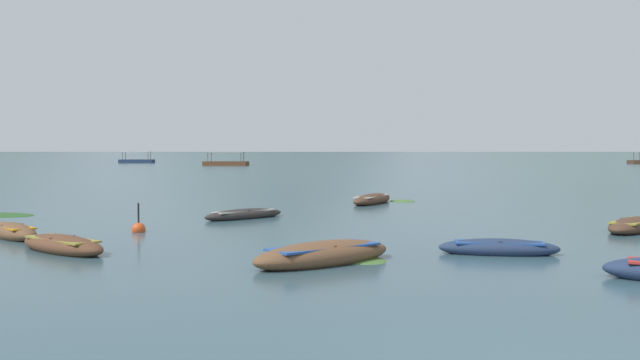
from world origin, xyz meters
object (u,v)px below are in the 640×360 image
object	(u,v)px
rowboat_4	(499,248)
rowboat_5	(372,200)
rowboat_8	(633,225)
mooring_buoy	(139,229)
rowboat_6	(324,255)
ferry_1	(137,161)
rowboat_1	(244,215)
ferry_2	(226,163)
rowboat_7	(62,245)
rowboat_3	(12,232)

from	to	relation	value
rowboat_4	rowboat_5	xyz separation A→B (m)	(-1.39, 16.62, 0.04)
rowboat_8	mooring_buoy	size ratio (longest dim) A/B	3.28
rowboat_4	rowboat_5	size ratio (longest dim) A/B	0.75
rowboat_6	ferry_1	xyz separation A→B (m)	(-33.68, 126.01, 0.24)
rowboat_1	rowboat_6	distance (m)	10.95
rowboat_8	rowboat_4	bearing A→B (deg)	-141.06
mooring_buoy	rowboat_6	bearing A→B (deg)	-47.45
rowboat_6	ferry_1	bearing A→B (deg)	104.96
rowboat_1	rowboat_8	world-z (taller)	rowboat_8
rowboat_1	rowboat_6	size ratio (longest dim) A/B	0.86
ferry_1	rowboat_6	bearing A→B (deg)	-75.04
rowboat_4	ferry_2	world-z (taller)	ferry_2
ferry_1	rowboat_5	bearing A→B (deg)	-71.18
rowboat_5	mooring_buoy	distance (m)	14.64
rowboat_8	ferry_1	distance (m)	127.83
rowboat_1	rowboat_4	xyz separation A→B (m)	(7.24, -9.37, 0.01)
rowboat_1	mooring_buoy	bearing A→B (deg)	-125.75
ferry_2	mooring_buoy	size ratio (longest dim) A/B	7.38
rowboat_7	ferry_2	size ratio (longest dim) A/B	0.41
rowboat_5	ferry_1	distance (m)	114.25
rowboat_4	rowboat_8	distance (m)	7.68
rowboat_5	rowboat_6	xyz separation A→B (m)	(-3.18, -17.88, 0.01)
rowboat_1	rowboat_6	world-z (taller)	rowboat_6
rowboat_5	rowboat_8	distance (m)	13.91
rowboat_4	mooring_buoy	distance (m)	11.52
ferry_1	mooring_buoy	bearing A→B (deg)	-76.88
ferry_2	mooring_buoy	distance (m)	95.60
rowboat_4	rowboat_6	xyz separation A→B (m)	(-4.57, -1.25, 0.05)
rowboat_4	rowboat_5	distance (m)	16.68
rowboat_1	mooring_buoy	xyz separation A→B (m)	(-3.11, -4.32, -0.05)
ferry_1	ferry_2	distance (m)	32.13
rowboat_5	ferry_2	distance (m)	85.27
rowboat_6	rowboat_8	world-z (taller)	rowboat_6
rowboat_3	rowboat_4	size ratio (longest dim) A/B	0.96
ferry_2	rowboat_4	bearing A→B (deg)	-80.22
mooring_buoy	rowboat_8	bearing A→B (deg)	-0.78
rowboat_7	mooring_buoy	size ratio (longest dim) A/B	3.06
rowboat_6	ferry_2	world-z (taller)	ferry_2
rowboat_6	rowboat_7	size ratio (longest dim) A/B	1.19
rowboat_3	ferry_2	bearing A→B (deg)	92.01
rowboat_1	ferry_2	xyz separation A→B (m)	(-10.05, 91.03, 0.30)
rowboat_3	ferry_1	world-z (taller)	ferry_1
rowboat_6	ferry_1	world-z (taller)	ferry_1
rowboat_3	ferry_1	size ratio (longest dim) A/B	0.42
rowboat_6	rowboat_7	distance (m)	7.12
rowboat_6	rowboat_4	bearing A→B (deg)	15.34
ferry_2	rowboat_6	bearing A→B (deg)	-82.86
rowboat_1	ferry_1	distance (m)	119.49
rowboat_7	ferry_2	bearing A→B (deg)	93.40
rowboat_6	mooring_buoy	bearing A→B (deg)	132.55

